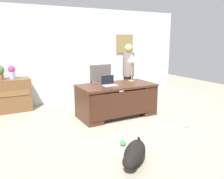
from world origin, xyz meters
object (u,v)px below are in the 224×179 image
object	(u,v)px
desk	(117,99)
dog_lying	(134,154)
armchair	(103,88)
dog_toy_bone	(187,126)
person_standing	(128,74)
laptop	(109,83)
dog_toy_ball	(123,143)
desk_lamp	(132,60)
vase_with_flowers	(12,71)

from	to	relation	value
desk	dog_lying	bearing A→B (deg)	-113.13
armchair	dog_toy_bone	bearing A→B (deg)	-71.00
person_standing	dog_lying	size ratio (longest dim) A/B	2.34
person_standing	laptop	bearing A→B (deg)	-143.91
dog_toy_ball	dog_toy_bone	size ratio (longest dim) A/B	0.60
desk	desk_lamp	size ratio (longest dim) A/B	2.69
laptop	dog_toy_bone	size ratio (longest dim) A/B	1.85
desk	laptop	distance (m)	0.46
armchair	laptop	world-z (taller)	armchair
dog_toy_ball	vase_with_flowers	bearing A→B (deg)	114.40
desk	dog_lying	distance (m)	2.23
person_standing	dog_toy_bone	xyz separation A→B (m)	(0.16, -2.08, -0.85)
armchair	laptop	distance (m)	1.10
vase_with_flowers	dog_toy_bone	xyz separation A→B (m)	(3.05, -2.96, -1.00)
desk_lamp	dog_toy_bone	xyz separation A→B (m)	(0.39, -1.57, -1.28)
armchair	dog_toy_ball	size ratio (longest dim) A/B	10.91
desk	dog_lying	world-z (taller)	desk
desk	armchair	xyz separation A→B (m)	(0.14, 1.00, 0.08)
dog_lying	dog_toy_bone	world-z (taller)	dog_lying
desk	person_standing	size ratio (longest dim) A/B	1.07
person_standing	dog_toy_bone	world-z (taller)	person_standing
person_standing	dog_lying	xyz separation A→B (m)	(-1.65, -2.78, -0.72)
dog_lying	dog_toy_ball	bearing A→B (deg)	75.12
desk_lamp	dog_toy_ball	size ratio (longest dim) A/B	6.54
armchair	dog_toy_bone	size ratio (longest dim) A/B	6.49
desk_lamp	dog_toy_bone	bearing A→B (deg)	-76.09
person_standing	dog_toy_bone	size ratio (longest dim) A/B	9.78
desk_lamp	person_standing	bearing A→B (deg)	66.10
armchair	dog_toy_ball	world-z (taller)	armchair
desk	vase_with_flowers	xyz separation A→B (m)	(-2.11, 1.62, 0.61)
armchair	desk	bearing A→B (deg)	-97.68
dog_lying	desk_lamp	world-z (taller)	desk_lamp
person_standing	laptop	distance (m)	1.24
desk	desk_lamp	bearing A→B (deg)	22.11
vase_with_flowers	dog_toy_ball	bearing A→B (deg)	-65.60
dog_lying	vase_with_flowers	xyz separation A→B (m)	(-1.24, 3.66, 0.87)
desk	person_standing	distance (m)	1.17
person_standing	dog_toy_ball	size ratio (longest dim) A/B	16.43
desk	vase_with_flowers	distance (m)	2.73
desk_lamp	laptop	bearing A→B (deg)	-164.50
person_standing	dog_toy_ball	world-z (taller)	person_standing
desk	armchair	distance (m)	1.01
vase_with_flowers	armchair	bearing A→B (deg)	-15.39
dog_toy_ball	desk_lamp	bearing A→B (deg)	52.91
laptop	dog_toy_bone	world-z (taller)	laptop
vase_with_flowers	dog_toy_ball	distance (m)	3.51
vase_with_flowers	dog_toy_ball	size ratio (longest dim) A/B	3.31
desk	dog_toy_bone	xyz separation A→B (m)	(0.94, -1.34, -0.40)
person_standing	desk_lamp	xyz separation A→B (m)	(-0.23, -0.52, 0.44)
laptop	dog_toy_bone	bearing A→B (deg)	-49.36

